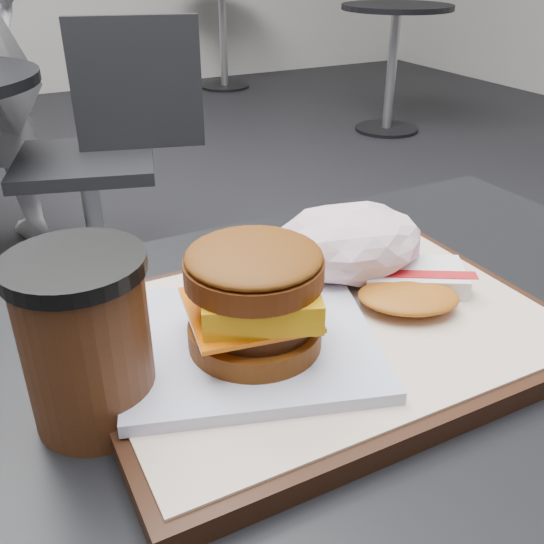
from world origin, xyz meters
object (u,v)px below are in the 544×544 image
Objects in this scene: serving_tray at (322,330)px; coffee_cup at (86,338)px; neighbor_chair at (105,143)px; hash_brown at (411,285)px; breakfast_sandwich at (253,308)px; customer_table at (346,525)px; crumpled_wrapper at (350,242)px.

coffee_cup is at bearing -178.22° from serving_tray.
serving_tray is 0.43× the size of neighbor_chair.
hash_brown is 1.58m from neighbor_chair.
coffee_cup reaches higher than serving_tray.
customer_table is at bearing -22.49° from breakfast_sandwich.
coffee_cup is (-0.28, -0.00, 0.04)m from hash_brown.
breakfast_sandwich is (-0.07, -0.01, 0.05)m from serving_tray.
crumpled_wrapper is (0.14, 0.07, -0.01)m from breakfast_sandwich.
coffee_cup is at bearing -179.02° from hash_brown.
neighbor_chair reaches higher than crumpled_wrapper.
serving_tray is at bearing -95.84° from neighbor_chair.
crumpled_wrapper is at bearing 14.58° from coffee_cup.
hash_brown is 0.28m from coffee_cup.
neighbor_chair is at bearing 87.50° from hash_brown.
customer_table is 2.11× the size of serving_tray.
breakfast_sandwich is 0.12m from coffee_cup.
customer_table is at bearing -79.78° from serving_tray.
customer_table is at bearing -118.65° from crumpled_wrapper.
coffee_cup reaches higher than breakfast_sandwich.
neighbor_chair is at bearing 84.16° from serving_tray.
breakfast_sandwich is at bearing -151.46° from crumpled_wrapper.
hash_brown is at bearing -68.22° from crumpled_wrapper.
serving_tray is 2.81× the size of hash_brown.
crumpled_wrapper is at bearing 61.35° from customer_table.
coffee_cup is 0.14× the size of neighbor_chair.
customer_table is 0.27m from crumpled_wrapper.
coffee_cup is at bearing 168.65° from customer_table.
hash_brown is (0.09, -0.00, 0.02)m from serving_tray.
breakfast_sandwich is (-0.08, 0.03, 0.24)m from customer_table.
breakfast_sandwich is at bearing -3.55° from coffee_cup.
customer_table is 1.60m from neighbor_chair.
breakfast_sandwich reaches higher than crumpled_wrapper.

